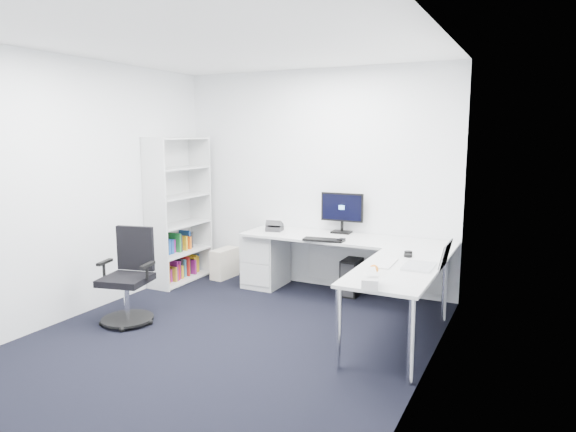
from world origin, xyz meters
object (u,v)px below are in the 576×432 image
at_px(bookshelf, 179,210).
at_px(monitor, 342,212).
at_px(task_chair, 126,277).
at_px(l_desk, 334,275).
at_px(laptop, 420,253).

xyz_separation_m(bookshelf, monitor, (2.04, 0.54, 0.04)).
bearing_deg(monitor, bookshelf, -167.28).
bearing_deg(task_chair, l_desk, 26.95).
xyz_separation_m(bookshelf, task_chair, (0.47, -1.47, -0.45)).
relative_size(l_desk, laptop, 6.57).
bearing_deg(task_chair, bookshelf, 94.84).
relative_size(task_chair, monitor, 1.84).
xyz_separation_m(l_desk, monitor, (-0.14, 0.59, 0.61)).
bearing_deg(laptop, l_desk, 149.68).
bearing_deg(l_desk, bookshelf, 178.68).
bearing_deg(bookshelf, task_chair, -72.30).
height_order(bookshelf, monitor, bookshelf).
xyz_separation_m(monitor, laptop, (1.20, -1.22, -0.12)).
bearing_deg(laptop, monitor, 134.95).
height_order(task_chair, laptop, laptop).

